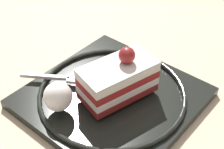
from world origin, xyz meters
TOP-DOWN VIEW (x-y plane):
  - ground_plane at (0.00, 0.00)m, footprint 2.40×2.40m
  - dessert_plate at (0.01, 0.02)m, footprint 0.26×0.26m
  - cake_slice at (0.01, 0.02)m, footprint 0.10×0.12m
  - whipped_cream_dollop at (-0.04, -0.04)m, footprint 0.04×0.04m
  - fork at (-0.07, 0.00)m, footprint 0.11×0.05m

SIDE VIEW (x-z plane):
  - ground_plane at x=0.00m, z-range 0.00..0.00m
  - dessert_plate at x=0.01m, z-range 0.00..0.02m
  - fork at x=-0.07m, z-range 0.02..0.02m
  - whipped_cream_dollop at x=-0.04m, z-range 0.02..0.06m
  - cake_slice at x=0.01m, z-range 0.01..0.08m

